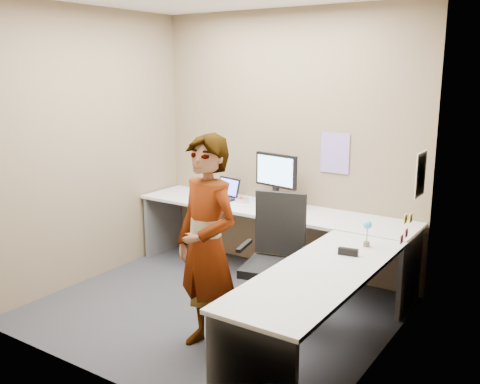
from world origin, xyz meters
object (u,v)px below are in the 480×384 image
Objects in this scene: office_chair at (275,270)px; person at (207,246)px; monitor at (276,173)px; desk at (278,244)px.

person reaches higher than office_chair.
office_chair is at bearing -50.00° from monitor.
monitor is 1.68m from person.
person reaches higher than monitor.
office_chair is 0.85m from person.
office_chair is (0.50, -0.88, -0.64)m from monitor.
desk is 1.80× the size of person.
monitor is at bearing 117.52° from person.
person is (-0.06, -0.96, 0.24)m from desk.
monitor is at bearing 106.80° from office_chair.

